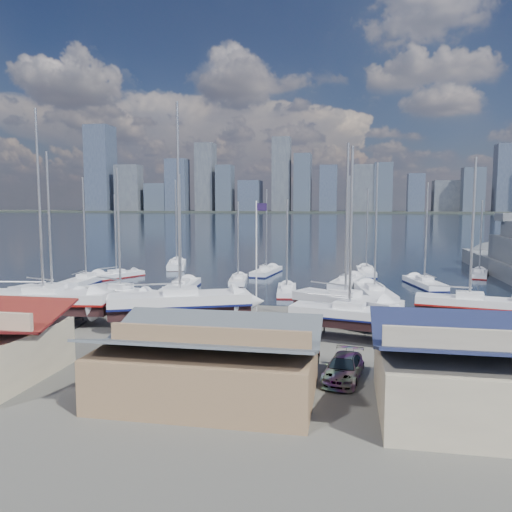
# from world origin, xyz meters

# --- Properties ---
(ground) EXTENTS (1400.00, 1400.00, 0.00)m
(ground) POSITION_xyz_m (0.00, -10.00, 0.00)
(ground) COLOR #605E59
(ground) RESTS_ON ground
(water) EXTENTS (1400.00, 600.00, 0.40)m
(water) POSITION_xyz_m (0.00, 300.00, -0.15)
(water) COLOR #1A2A3C
(water) RESTS_ON ground
(far_shore) EXTENTS (1400.00, 80.00, 2.20)m
(far_shore) POSITION_xyz_m (0.00, 560.00, 1.10)
(far_shore) COLOR #2D332D
(far_shore) RESTS_ON ground
(skyline) EXTENTS (639.14, 43.80, 107.69)m
(skyline) POSITION_xyz_m (-7.83, 553.76, 39.09)
(skyline) COLOR #475166
(skyline) RESTS_ON far_shore
(shed_grey) EXTENTS (12.60, 8.40, 4.17)m
(shed_grey) POSITION_xyz_m (0.00, -26.00, 2.15)
(shed_grey) COLOR #8C6B4C
(shed_grey) RESTS_ON ground
(shed_blue) EXTENTS (13.65, 9.45, 4.71)m
(shed_blue) POSITION_xyz_m (16.00, -26.00, 2.42)
(shed_blue) COLOR #BFB293
(shed_blue) RESTS_ON ground
(sailboat_cradle_0) EXTENTS (10.26, 5.73, 15.98)m
(sailboat_cradle_0) POSITION_xyz_m (-20.57, -9.13, 2.07)
(sailboat_cradle_0) COLOR #2D2D33
(sailboat_cradle_0) RESTS_ON ground
(sailboat_cradle_1) EXTENTS (12.48, 4.91, 19.37)m
(sailboat_cradle_1) POSITION_xyz_m (-19.27, -12.52, 2.25)
(sailboat_cradle_1) COLOR #2D2D33
(sailboat_cradle_1) RESTS_ON ground
(sailboat_cradle_2) EXTENTS (9.14, 5.54, 14.56)m
(sailboat_cradle_2) POSITION_xyz_m (-14.53, -6.86, 2.00)
(sailboat_cradle_2) COLOR #2D2D33
(sailboat_cradle_2) RESTS_ON ground
(sailboat_cradle_3) EXTENTS (12.77, 7.88, 19.71)m
(sailboat_cradle_3) POSITION_xyz_m (-6.76, -11.31, 2.26)
(sailboat_cradle_3) COLOR #2D2D33
(sailboat_cradle_3) RESTS_ON ground
(sailboat_cradle_4) EXTENTS (10.02, 7.67, 16.36)m
(sailboat_cradle_4) POSITION_xyz_m (7.64, -7.66, 2.09)
(sailboat_cradle_4) COLOR #2D2D33
(sailboat_cradle_4) RESTS_ON ground
(sailboat_cradle_5) EXTENTS (9.97, 4.84, 15.56)m
(sailboat_cradle_5) POSITION_xyz_m (7.98, -12.65, 2.05)
(sailboat_cradle_5) COLOR #2D2D33
(sailboat_cradle_5) RESTS_ON ground
(sailboat_cradle_6) EXTENTS (9.64, 4.28, 15.13)m
(sailboat_cradle_6) POSITION_xyz_m (18.62, -6.02, 2.03)
(sailboat_cradle_6) COLOR #2D2D33
(sailboat_cradle_6) RESTS_ON ground
(sailboat_moored_0) EXTENTS (3.33, 10.37, 15.33)m
(sailboat_moored_0) POSITION_xyz_m (-27.89, 10.33, 0.31)
(sailboat_moored_0) COLOR black
(sailboat_moored_0) RESTS_ON water
(sailboat_moored_1) EXTENTS (6.30, 8.79, 12.99)m
(sailboat_moored_1) POSITION_xyz_m (-26.03, 15.82, 0.31)
(sailboat_moored_1) COLOR black
(sailboat_moored_1) RESTS_ON water
(sailboat_moored_2) EXTENTS (5.81, 10.88, 15.82)m
(sailboat_moored_2) POSITION_xyz_m (-21.25, 28.98, 0.32)
(sailboat_moored_2) COLOR black
(sailboat_moored_2) RESTS_ON water
(sailboat_moored_3) EXTENTS (3.59, 10.48, 15.41)m
(sailboat_moored_3) POSITION_xyz_m (-13.05, 7.32, 0.31)
(sailboat_moored_3) COLOR black
(sailboat_moored_3) RESTS_ON water
(sailboat_moored_4) EXTENTS (3.33, 8.09, 11.85)m
(sailboat_moored_4) POSITION_xyz_m (-7.21, 14.68, 0.33)
(sailboat_moored_4) COLOR black
(sailboat_moored_4) RESTS_ON water
(sailboat_moored_5) EXTENTS (3.97, 9.57, 13.88)m
(sailboat_moored_5) POSITION_xyz_m (-4.68, 23.75, 0.31)
(sailboat_moored_5) COLOR black
(sailboat_moored_5) RESTS_ON water
(sailboat_moored_6) EXTENTS (3.12, 8.31, 12.12)m
(sailboat_moored_6) POSITION_xyz_m (0.50, 7.46, 0.31)
(sailboat_moored_6) COLOR black
(sailboat_moored_6) RESTS_ON water
(sailboat_moored_7) EXTENTS (5.23, 10.62, 15.45)m
(sailboat_moored_7) POSITION_xyz_m (7.87, 15.20, 0.32)
(sailboat_moored_7) COLOR black
(sailboat_moored_7) RESTS_ON water
(sailboat_moored_8) EXTENTS (2.94, 9.48, 14.05)m
(sailboat_moored_8) POSITION_xyz_m (10.72, 26.29, 0.31)
(sailboat_moored_8) COLOR black
(sailboat_moored_8) RESTS_ON water
(sailboat_moored_9) EXTENTS (4.86, 11.33, 16.57)m
(sailboat_moored_9) POSITION_xyz_m (11.01, 7.28, 0.32)
(sailboat_moored_9) COLOR black
(sailboat_moored_9) RESTS_ON water
(sailboat_moored_10) EXTENTS (4.92, 10.04, 14.46)m
(sailboat_moored_10) POSITION_xyz_m (17.99, 16.04, 0.31)
(sailboat_moored_10) COLOR black
(sailboat_moored_10) RESTS_ON water
(sailboat_moored_11) EXTENTS (4.35, 8.41, 12.11)m
(sailboat_moored_11) POSITION_xyz_m (27.63, 27.34, 0.31)
(sailboat_moored_11) COLOR black
(sailboat_moored_11) RESTS_ON water
(car_a) EXTENTS (3.20, 4.82, 1.53)m
(car_a) POSITION_xyz_m (-6.18, -22.06, 0.76)
(car_a) COLOR gray
(car_a) RESTS_ON ground
(car_b) EXTENTS (4.51, 3.15, 1.41)m
(car_b) POSITION_xyz_m (-2.81, -21.81, 0.71)
(car_b) COLOR gray
(car_b) RESTS_ON ground
(car_c) EXTENTS (3.98, 6.00, 1.53)m
(car_c) POSITION_xyz_m (4.10, -20.90, 0.77)
(car_c) COLOR gray
(car_c) RESTS_ON ground
(car_d) EXTENTS (2.96, 5.49, 1.51)m
(car_d) POSITION_xyz_m (7.62, -21.82, 0.76)
(car_d) COLOR gray
(car_d) RESTS_ON ground
(flagpole) EXTENTS (1.00, 0.12, 11.34)m
(flagpole) POSITION_xyz_m (-0.27, -8.81, 6.49)
(flagpole) COLOR white
(flagpole) RESTS_ON ground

